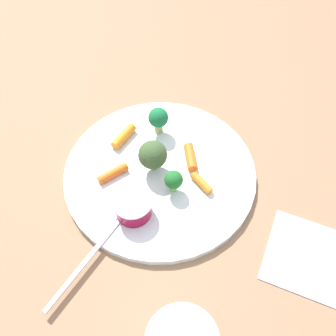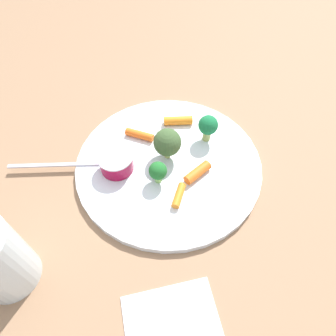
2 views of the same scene
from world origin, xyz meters
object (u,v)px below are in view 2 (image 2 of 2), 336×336
(carrot_stick_0, at_px, (179,195))
(carrot_stick_3, at_px, (198,172))
(plate, at_px, (168,164))
(fork, at_px, (66,165))
(sauce_cup, at_px, (116,163))
(broccoli_floret_1, at_px, (158,171))
(broccoli_floret_2, at_px, (208,126))
(carrot_stick_1, at_px, (140,135))
(broccoli_floret_0, at_px, (170,142))
(carrot_stick_2, at_px, (178,121))

(carrot_stick_0, distance_m, carrot_stick_3, 0.05)
(plate, xyz_separation_m, fork, (0.02, 0.17, 0.01))
(sauce_cup, xyz_separation_m, broccoli_floret_1, (-0.03, -0.06, 0.01))
(broccoli_floret_1, distance_m, broccoli_floret_2, 0.12)
(carrot_stick_1, bearing_deg, broccoli_floret_1, -168.31)
(broccoli_floret_1, relative_size, fork, 0.22)
(plate, xyz_separation_m, carrot_stick_0, (-0.07, -0.01, 0.01))
(plate, relative_size, sauce_cup, 5.48)
(broccoli_floret_1, bearing_deg, carrot_stick_3, -89.41)
(carrot_stick_3, relative_size, fork, 0.26)
(plate, bearing_deg, carrot_stick_0, -175.92)
(sauce_cup, relative_size, carrot_stick_0, 1.38)
(broccoli_floret_0, bearing_deg, broccoli_floret_2, -67.42)
(carrot_stick_1, xyz_separation_m, carrot_stick_2, (0.02, -0.07, 0.00))
(sauce_cup, relative_size, fork, 0.31)
(carrot_stick_1, height_order, carrot_stick_2, carrot_stick_2)
(carrot_stick_1, xyz_separation_m, fork, (-0.04, 0.13, -0.01))
(carrot_stick_3, bearing_deg, fork, 75.81)
(broccoli_floret_0, distance_m, broccoli_floret_2, 0.08)
(sauce_cup, xyz_separation_m, carrot_stick_1, (0.06, -0.04, -0.01))
(broccoli_floret_1, distance_m, carrot_stick_3, 0.07)
(broccoli_floret_1, distance_m, fork, 0.16)
(carrot_stick_0, bearing_deg, broccoli_floret_1, 36.78)
(carrot_stick_0, height_order, carrot_stick_1, carrot_stick_1)
(broccoli_floret_0, bearing_deg, sauce_cup, 98.96)
(carrot_stick_3, bearing_deg, carrot_stick_0, 134.87)
(sauce_cup, bearing_deg, broccoli_floret_2, -74.84)
(broccoli_floret_2, bearing_deg, fork, 95.19)
(carrot_stick_3, bearing_deg, broccoli_floret_0, 38.91)
(plate, bearing_deg, carrot_stick_1, 33.89)
(sauce_cup, height_order, carrot_stick_1, sauce_cup)
(broccoli_floret_2, xyz_separation_m, fork, (-0.02, 0.24, -0.03))
(broccoli_floret_0, relative_size, carrot_stick_1, 1.14)
(sauce_cup, bearing_deg, carrot_stick_0, -127.43)
(sauce_cup, bearing_deg, carrot_stick_3, -104.32)
(sauce_cup, bearing_deg, plate, -88.66)
(broccoli_floret_2, height_order, carrot_stick_1, broccoli_floret_2)
(sauce_cup, xyz_separation_m, carrot_stick_2, (0.09, -0.12, -0.01))
(broccoli_floret_2, bearing_deg, plate, 119.02)
(broccoli_floret_1, distance_m, carrot_stick_0, 0.05)
(sauce_cup, height_order, carrot_stick_2, sauce_cup)
(sauce_cup, bearing_deg, fork, 76.00)
(carrot_stick_1, xyz_separation_m, carrot_stick_3, (-0.10, -0.08, 0.00))
(carrot_stick_0, distance_m, carrot_stick_1, 0.14)
(broccoli_floret_2, relative_size, carrot_stick_3, 1.06)
(carrot_stick_0, distance_m, fork, 0.20)
(carrot_stick_1, distance_m, fork, 0.13)
(carrot_stick_1, relative_size, carrot_stick_3, 1.05)
(broccoli_floret_1, relative_size, carrot_stick_2, 0.79)
(plate, height_order, sauce_cup, sauce_cup)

